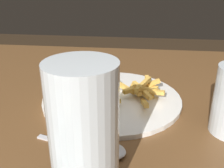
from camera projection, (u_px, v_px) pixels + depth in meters
meal_plate_near at (101, 91)px, 0.59m from camera, size 0.31×0.31×0.09m
beer_glass at (84, 134)px, 0.33m from camera, size 0.09×0.09×0.18m
spoon at (105, 152)px, 0.42m from camera, size 0.17×0.07×0.01m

